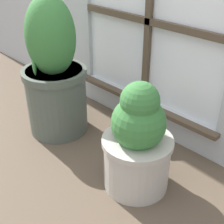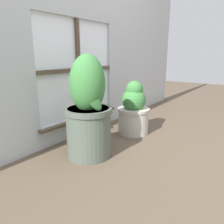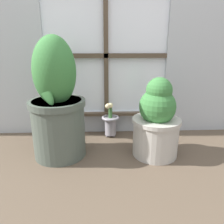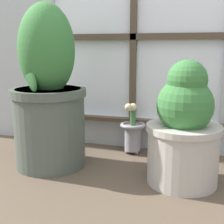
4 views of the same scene
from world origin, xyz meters
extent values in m
plane|color=brown|center=(0.00, 0.00, 0.00)|extent=(10.00, 10.00, 0.00)
cube|color=#B2B7BC|center=(0.00, 0.59, 0.09)|extent=(0.99, 0.05, 0.19)
cube|color=white|center=(0.00, 0.60, 0.66)|extent=(0.99, 0.02, 0.94)
cube|color=#4C3D2D|center=(0.00, 0.58, 0.66)|extent=(0.04, 0.02, 0.94)
cube|color=#4C3D2D|center=(0.00, 0.58, 0.66)|extent=(0.99, 0.02, 0.04)
cube|color=#4C3D2D|center=(0.00, 0.55, 0.17)|extent=(1.05, 0.06, 0.02)
cylinder|color=#4C564C|center=(-0.33, 0.17, 0.20)|extent=(0.35, 0.35, 0.40)
cylinder|color=#4C564C|center=(-0.33, 0.17, 0.38)|extent=(0.37, 0.37, 0.04)
cylinder|color=#38281E|center=(-0.33, 0.17, 0.39)|extent=(0.32, 0.32, 0.01)
ellipsoid|color=#387538|center=(-0.33, 0.17, 0.59)|extent=(0.27, 0.27, 0.44)
ellipsoid|color=#387538|center=(-0.39, 0.08, 0.50)|extent=(0.19, 0.13, 0.26)
cylinder|color=#B7B2A8|center=(0.33, 0.14, 0.13)|extent=(0.31, 0.31, 0.27)
cylinder|color=#B7B2A8|center=(0.33, 0.14, 0.25)|extent=(0.33, 0.33, 0.03)
cylinder|color=#38281E|center=(0.33, 0.14, 0.26)|extent=(0.29, 0.29, 0.01)
sphere|color=#387538|center=(0.33, 0.14, 0.35)|extent=(0.25, 0.25, 0.25)
sphere|color=#387538|center=(0.34, 0.14, 0.46)|extent=(0.17, 0.17, 0.17)
ellipsoid|color=#387538|center=(0.28, 0.19, 0.34)|extent=(0.09, 0.09, 0.13)
sphere|color=#99939E|center=(0.03, 0.50, 0.01)|extent=(0.02, 0.02, 0.02)
sphere|color=#99939E|center=(0.00, 0.45, 0.01)|extent=(0.02, 0.02, 0.02)
sphere|color=#99939E|center=(0.06, 0.45, 0.01)|extent=(0.02, 0.02, 0.02)
cylinder|color=#99939E|center=(0.03, 0.46, 0.09)|extent=(0.09, 0.09, 0.15)
torus|color=#99939E|center=(0.03, 0.46, 0.17)|extent=(0.14, 0.14, 0.02)
cylinder|color=#386633|center=(0.03, 0.46, 0.21)|extent=(0.03, 0.03, 0.08)
sphere|color=beige|center=(0.03, 0.46, 0.27)|extent=(0.04, 0.04, 0.04)
sphere|color=beige|center=(0.02, 0.50, 0.26)|extent=(0.04, 0.04, 0.04)
sphere|color=beige|center=(0.01, 0.44, 0.27)|extent=(0.04, 0.04, 0.04)
camera|label=1|loc=(1.08, -0.74, 1.08)|focal=50.00mm
camera|label=2|loc=(-1.56, -0.94, 0.80)|focal=35.00mm
camera|label=3|loc=(-0.03, -1.23, 0.76)|focal=35.00mm
camera|label=4|loc=(0.41, -1.21, 0.60)|focal=50.00mm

